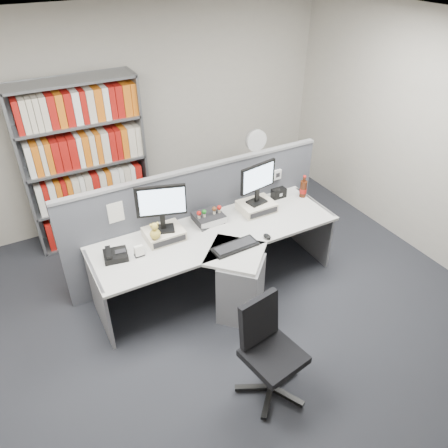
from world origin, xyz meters
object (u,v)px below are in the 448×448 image
desk_calendar (139,252)px  cola_bottle (303,189)px  desktop_pc (209,218)px  mouse (267,236)px  desk (227,264)px  desk_phone (115,255)px  office_chair (268,347)px  shelving_unit (85,166)px  filing_cabinet (254,187)px  desk_fan (256,143)px  monitor_right (258,180)px  keyboard (235,247)px  monitor_left (161,204)px  speaker (279,193)px

desk_calendar → cola_bottle: (2.05, 0.16, 0.05)m
desktop_pc → desk_calendar: size_ratio=2.66×
mouse → cola_bottle: (0.82, 0.50, 0.08)m
desk → mouse: bearing=-16.0°
desk → desk_phone: 1.13m
desk_calendar → office_chair: office_chair is taller
shelving_unit → desk_phone: bearing=-95.3°
desk_phone → desktop_pc: bearing=7.8°
filing_cabinet → desk_fan: (0.00, -0.00, 0.65)m
desk_calendar → cola_bottle: bearing=4.4°
monitor_right → desk_fan: monitor_right is taller
desk → keyboard: 0.30m
monitor_left → monitor_right: bearing=-0.0°
desk_phone → shelving_unit: 1.57m
desk_phone → filing_cabinet: (2.24, 1.10, -0.41)m
desk → cola_bottle: bearing=17.4°
monitor_left → keyboard: size_ratio=1.05×
shelving_unit → monitor_left: bearing=-75.1°
mouse → desk_calendar: desk_calendar is taller
desk_calendar → filing_cabinet: bearing=30.0°
desk_calendar → cola_bottle: cola_bottle is taller
keyboard → desk_calendar: (-0.87, 0.33, 0.03)m
desk → office_chair: office_chair is taller
desk_phone → speaker: (2.01, 0.20, 0.02)m
desktop_pc → desk_phone: bearing=-172.2°
monitor_left → cola_bottle: 1.76m
speaker → desk_fan: 0.96m
desktop_pc → cola_bottle: 1.20m
monitor_left → desk_calendar: (-0.32, -0.16, -0.35)m
cola_bottle → office_chair: cola_bottle is taller
monitor_left → desk_phone: 0.65m
keyboard → desk_fan: (1.16, 1.50, 0.27)m
filing_cabinet → desk_phone: bearing=-153.9°
monitor_right → shelving_unit: shelving_unit is taller
desktop_pc → mouse: bearing=-56.3°
mouse → desk_fan: (0.80, 1.51, 0.27)m
desk_phone → desk_fan: 2.51m
desk → shelving_unit: (-0.90, 1.85, 0.52)m
monitor_left → mouse: (0.91, -0.50, -0.38)m
monitor_left → filing_cabinet: monitor_left is taller
desk → desk_fan: 1.92m
shelving_unit → filing_cabinet: bearing=-12.1°
desktop_pc → filing_cabinet: 1.56m
desk_phone → speaker: bearing=5.7°
desk_calendar → speaker: (1.79, 0.27, 0.01)m
desk → desk_calendar: size_ratio=22.85×
monitor_right → speaker: monitor_right is taller
monitor_left → monitor_right: (1.10, -0.00, -0.02)m
desk_fan → office_chair: (-1.44, -2.53, -0.52)m
monitor_left → speaker: 1.52m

